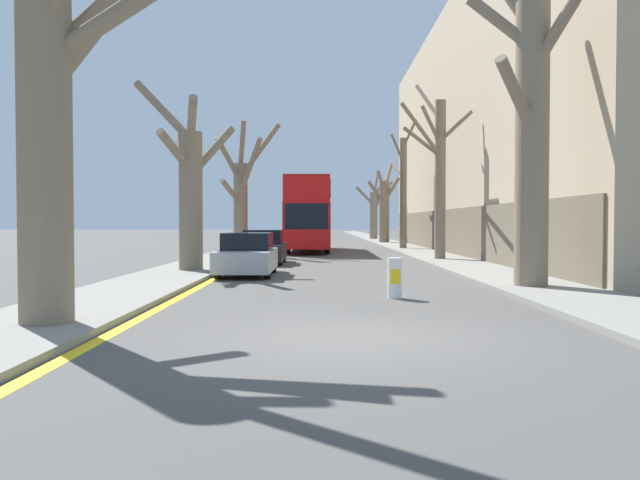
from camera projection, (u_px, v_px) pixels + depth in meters
The scene contains 17 objects.
ground_plane at pixel (349, 337), 9.59m from camera, with size 300.00×300.00×0.00m, color #4C4947.
sidewalk_left at pixel (267, 241), 59.54m from camera, with size 2.63×120.00×0.12m, color gray.
sidewalk_right at pixel (378, 241), 59.58m from camera, with size 2.63×120.00×0.12m, color gray.
building_facade_right at pixel (530, 130), 35.46m from camera, with size 10.08×41.09×14.08m.
kerb_line_stripe at pixel (283, 241), 59.55m from camera, with size 0.24×120.00×0.01m, color yellow.
street_tree_left_0 at pixel (51, 111), 10.20m from camera, with size 2.48×3.75×7.78m.
street_tree_left_1 at pixel (187, 188), 21.76m from camera, with size 3.64×4.04×6.87m.
street_tree_left_2 at pixel (239, 196), 33.61m from camera, with size 3.39×2.66×7.18m.
street_tree_right_0 at pixel (528, 126), 16.26m from camera, with size 2.84×3.33×9.30m.
street_tree_right_1 at pixel (436, 171), 28.51m from camera, with size 3.42×3.67×8.45m.
street_tree_right_2 at pixel (401, 190), 40.53m from camera, with size 1.80×3.21×8.33m.
street_tree_right_3 at pixel (382, 207), 52.95m from camera, with size 2.76×3.35×7.06m.
street_tree_right_4 at pixel (372, 210), 64.41m from camera, with size 3.99×2.12×6.94m.
double_decker_bus at pixel (306, 211), 38.40m from camera, with size 2.58×11.38×4.34m.
parked_car_0 at pixel (245, 255), 20.82m from camera, with size 1.77×4.06×1.42m.
parked_car_1 at pixel (261, 248), 26.84m from camera, with size 1.81×4.05×1.45m.
traffic_bollard at pixel (392, 278), 14.51m from camera, with size 0.34×0.35×0.94m.
Camera 1 is at (-0.49, -9.54, 1.76)m, focal length 35.00 mm.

